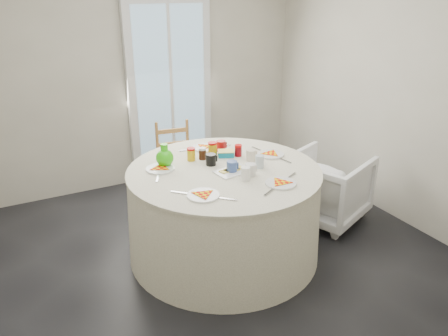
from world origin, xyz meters
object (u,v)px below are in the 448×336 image
table (224,214)px  armchair (327,182)px  wooden_chair (177,160)px  green_pitcher (165,157)px

table → armchair: bearing=3.2°
wooden_chair → armchair: 1.57m
table → green_pitcher: bearing=144.6°
table → green_pitcher: 0.70m
armchair → green_pitcher: size_ratio=3.91×
table → green_pitcher: (-0.40, 0.29, 0.49)m
table → wooden_chair: 1.12m
armchair → green_pitcher: 1.67m
table → armchair: size_ratio=2.22×
table → wooden_chair: (0.02, 1.12, 0.09)m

